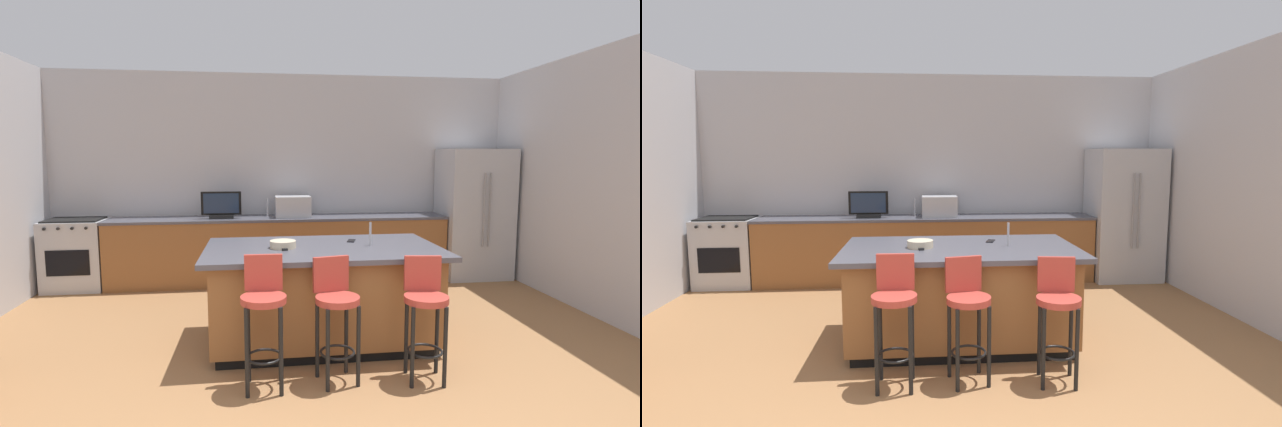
% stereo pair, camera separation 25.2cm
% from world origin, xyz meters
% --- Properties ---
extents(wall_back, '(6.93, 0.12, 2.89)m').
position_xyz_m(wall_back, '(0.00, 4.95, 1.45)').
color(wall_back, '#BCBCC1').
rests_on(wall_back, ground_plane).
extents(wall_right, '(0.12, 5.35, 2.89)m').
position_xyz_m(wall_right, '(3.27, 2.48, 1.45)').
color(wall_right, '#BCBCC1').
rests_on(wall_right, ground_plane).
extents(counter_back, '(4.61, 0.62, 0.91)m').
position_xyz_m(counter_back, '(-0.10, 4.57, 0.46)').
color(counter_back, brown).
rests_on(counter_back, ground_plane).
extents(kitchen_island, '(2.15, 1.24, 0.91)m').
position_xyz_m(kitchen_island, '(0.18, 2.37, 0.46)').
color(kitchen_island, black).
rests_on(kitchen_island, ground_plane).
extents(refrigerator, '(0.94, 0.77, 1.84)m').
position_xyz_m(refrigerator, '(2.69, 4.51, 0.92)').
color(refrigerator, '#B7BABF').
rests_on(refrigerator, ground_plane).
extents(range_oven, '(0.75, 0.63, 0.93)m').
position_xyz_m(range_oven, '(-2.78, 4.57, 0.46)').
color(range_oven, '#B7BABF').
rests_on(range_oven, ground_plane).
extents(microwave, '(0.48, 0.36, 0.29)m').
position_xyz_m(microwave, '(0.07, 4.57, 1.05)').
color(microwave, '#B7BABF').
rests_on(microwave, counter_back).
extents(tv_monitor, '(0.53, 0.16, 0.36)m').
position_xyz_m(tv_monitor, '(-0.89, 4.52, 1.08)').
color(tv_monitor, black).
rests_on(tv_monitor, counter_back).
extents(sink_faucet_back, '(0.02, 0.02, 0.24)m').
position_xyz_m(sink_faucet_back, '(-0.27, 4.67, 1.03)').
color(sink_faucet_back, '#B2B2B7').
rests_on(sink_faucet_back, counter_back).
extents(sink_faucet_island, '(0.02, 0.02, 0.22)m').
position_xyz_m(sink_faucet_island, '(0.63, 2.37, 1.02)').
color(sink_faucet_island, '#B2B2B7').
rests_on(sink_faucet_island, kitchen_island).
extents(bar_stool_left, '(0.34, 0.34, 1.00)m').
position_xyz_m(bar_stool_left, '(-0.37, 1.56, 0.60)').
color(bar_stool_left, '#B23D33').
rests_on(bar_stool_left, ground_plane).
extents(bar_stool_center, '(0.34, 0.36, 0.96)m').
position_xyz_m(bar_stool_center, '(0.18, 1.59, 0.57)').
color(bar_stool_center, '#B23D33').
rests_on(bar_stool_center, ground_plane).
extents(bar_stool_right, '(0.34, 0.35, 0.96)m').
position_xyz_m(bar_stool_right, '(0.87, 1.53, 0.57)').
color(bar_stool_right, '#B23D33').
rests_on(bar_stool_right, ground_plane).
extents(fruit_bowl, '(0.24, 0.24, 0.07)m').
position_xyz_m(fruit_bowl, '(-0.18, 2.36, 0.94)').
color(fruit_bowl, beige).
rests_on(fruit_bowl, kitchen_island).
extents(cell_phone, '(0.11, 0.16, 0.01)m').
position_xyz_m(cell_phone, '(0.50, 2.62, 0.91)').
color(cell_phone, black).
rests_on(cell_phone, kitchen_island).
extents(tv_remote, '(0.09, 0.18, 0.02)m').
position_xyz_m(tv_remote, '(-0.19, 2.30, 0.92)').
color(tv_remote, black).
rests_on(tv_remote, kitchen_island).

